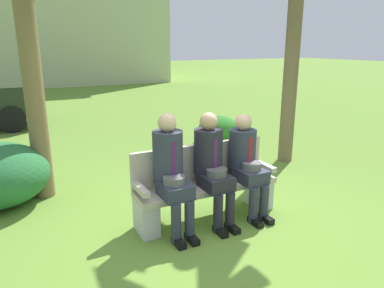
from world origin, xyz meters
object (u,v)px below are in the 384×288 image
Objects in this scene: seated_man_left at (171,168)px; seated_man_right at (246,160)px; seated_man_middle at (212,163)px; shrub_mid_lawn at (218,129)px; building_backdrop at (19,0)px; park_bench at (205,185)px.

seated_man_right is at bearing -0.52° from seated_man_left.
seated_man_left reaches higher than seated_man_right.
seated_man_right is (0.49, -0.01, -0.03)m from seated_man_middle.
shrub_mid_lawn is (1.50, 3.14, -0.42)m from seated_man_right.
park_bench is at bearing -87.16° from building_backdrop.
shrub_mid_lawn is at bearing 56.19° from park_bench.
building_backdrop reaches higher than seated_man_left.
building_backdrop reaches higher than shrub_mid_lawn.
seated_man_left is 1.03× the size of seated_man_middle.
seated_man_middle is 1.05× the size of seated_man_right.
seated_man_middle is (0.02, -0.13, 0.32)m from park_bench.
seated_man_left is 1.01m from seated_man_right.
seated_man_left is at bearing -166.00° from park_bench.
seated_man_middle is 19.30m from building_backdrop.
seated_man_left is 1.07× the size of seated_man_right.
seated_man_left is 19.27m from building_backdrop.
building_backdrop is (-0.43, 18.93, 3.57)m from seated_man_left.
seated_man_left is at bearing 179.64° from seated_man_middle.
seated_man_middle is at bearing -0.36° from seated_man_left.
seated_man_right is at bearing -85.64° from building_backdrop.
shrub_mid_lawn is (2.51, 3.13, -0.47)m from seated_man_left.
seated_man_middle is 0.49m from seated_man_right.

